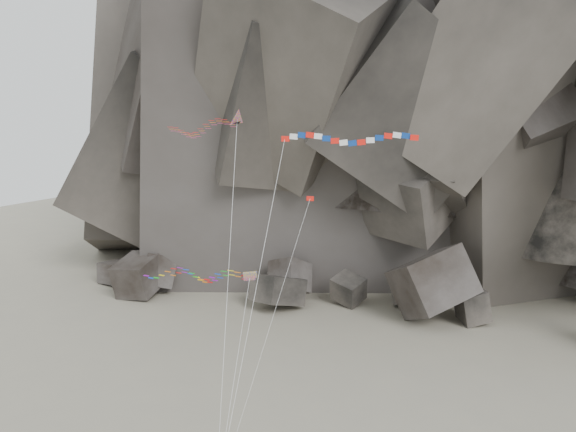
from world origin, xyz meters
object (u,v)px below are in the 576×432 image
at_px(delta_kite, 198,128).
at_px(parafoil_kite, 192,274).
at_px(pennant_kite, 293,253).
at_px(banner_kite, 348,140).

relative_size(delta_kite, parafoil_kite, 1.62).
bearing_deg(pennant_kite, parafoil_kite, 152.70).
bearing_deg(delta_kite, parafoil_kite, 162.20).
bearing_deg(parafoil_kite, pennant_kite, -41.48).
distance_m(delta_kite, parafoil_kite, 13.61).
distance_m(delta_kite, pennant_kite, 14.11).
distance_m(banner_kite, parafoil_kite, 19.41).
relative_size(parafoil_kite, pennant_kite, 0.84).
distance_m(parafoil_kite, pennant_kite, 13.61).
height_order(banner_kite, pennant_kite, banner_kite).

